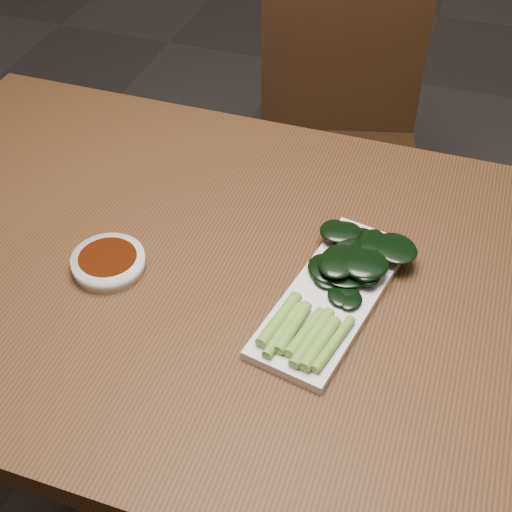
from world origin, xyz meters
name	(u,v)px	position (x,y,z in m)	size (l,w,h in m)	color
table	(265,308)	(0.00, 0.00, 0.68)	(1.40, 0.80, 0.75)	#402512
chair_far	(339,139)	(-0.06, 0.77, 0.49)	(0.49, 0.49, 0.89)	black
sauce_bowl	(109,262)	(-0.23, -0.06, 0.76)	(0.11, 0.11, 0.02)	beige
serving_plate	(333,296)	(0.11, -0.02, 0.76)	(0.18, 0.33, 0.01)	beige
gai_lan	(347,270)	(0.11, 0.02, 0.78)	(0.19, 0.30, 0.03)	olive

